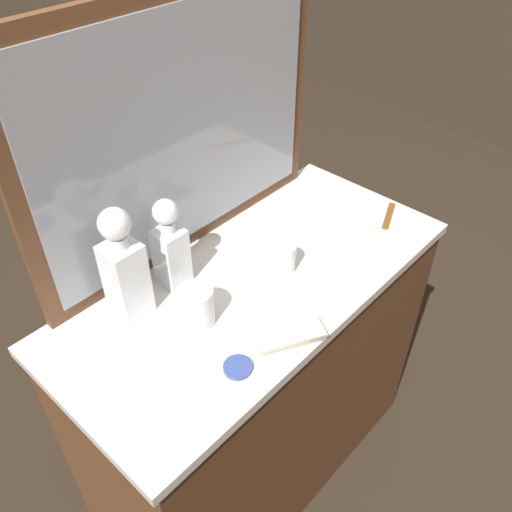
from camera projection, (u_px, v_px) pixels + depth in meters
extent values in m
plane|color=#2D2319|center=(256.00, 457.00, 2.06)|extent=(6.00, 6.00, 0.00)
cube|color=brown|center=(256.00, 386.00, 1.77)|extent=(1.12, 0.52, 0.90)
cube|color=white|center=(256.00, 282.00, 1.47)|extent=(1.16, 0.54, 0.03)
cube|color=brown|center=(182.00, 131.00, 1.37)|extent=(0.95, 0.03, 0.70)
cube|color=gray|center=(186.00, 133.00, 1.36)|extent=(0.87, 0.01, 0.62)
cube|color=white|center=(126.00, 280.00, 1.30)|extent=(0.09, 0.09, 0.21)
cube|color=#9E5619|center=(129.00, 293.00, 1.33)|extent=(0.07, 0.07, 0.12)
cylinder|color=white|center=(118.00, 241.00, 1.22)|extent=(0.05, 0.05, 0.03)
sphere|color=white|center=(114.00, 224.00, 1.19)|extent=(0.08, 0.08, 0.08)
cube|color=white|center=(171.00, 257.00, 1.40)|extent=(0.07, 0.07, 0.17)
cube|color=#9E5619|center=(173.00, 268.00, 1.42)|extent=(0.06, 0.06, 0.09)
cylinder|color=white|center=(167.00, 227.00, 1.33)|extent=(0.04, 0.04, 0.03)
sphere|color=white|center=(165.00, 212.00, 1.31)|extent=(0.07, 0.07, 0.07)
cylinder|color=white|center=(196.00, 305.00, 1.31)|extent=(0.09, 0.09, 0.11)
cylinder|color=silver|center=(197.00, 318.00, 1.34)|extent=(0.08, 0.08, 0.01)
cylinder|color=white|center=(282.00, 257.00, 1.46)|extent=(0.07, 0.07, 0.08)
cylinder|color=silver|center=(282.00, 267.00, 1.49)|extent=(0.07, 0.07, 0.01)
cube|color=#B7A88C|center=(290.00, 338.00, 1.29)|extent=(0.16, 0.12, 0.01)
cube|color=beige|center=(290.00, 335.00, 1.28)|extent=(0.18, 0.13, 0.01)
cylinder|color=#33478C|center=(238.00, 367.00, 1.22)|extent=(0.07, 0.07, 0.01)
cube|color=brown|center=(389.00, 216.00, 1.68)|extent=(0.14, 0.07, 0.01)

